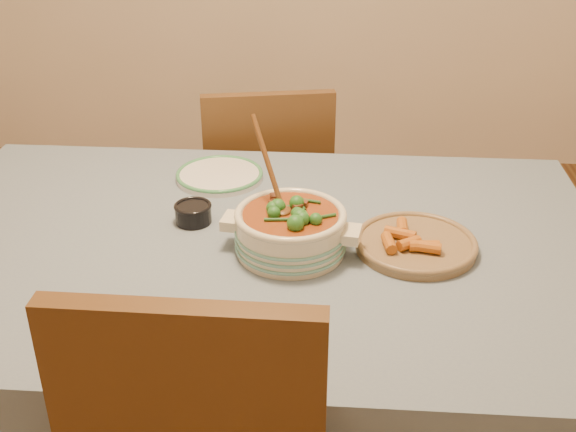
# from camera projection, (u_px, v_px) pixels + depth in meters

# --- Properties ---
(dining_table) EXTENTS (1.68, 1.08, 0.76)m
(dining_table) POSITION_uv_depth(u_px,v_px,m) (256.00, 274.00, 1.75)
(dining_table) COLOR brown
(dining_table) RESTS_ON floor
(stew_casserole) EXTENTS (0.33, 0.28, 0.30)m
(stew_casserole) POSITION_uv_depth(u_px,v_px,m) (290.00, 227.00, 1.64)
(stew_casserole) COLOR beige
(stew_casserole) RESTS_ON dining_table
(white_plate) EXTENTS (0.26, 0.26, 0.02)m
(white_plate) POSITION_uv_depth(u_px,v_px,m) (220.00, 175.00, 2.01)
(white_plate) COLOR silver
(white_plate) RESTS_ON dining_table
(condiment_bowl) EXTENTS (0.10, 0.10, 0.05)m
(condiment_bowl) POSITION_uv_depth(u_px,v_px,m) (193.00, 212.00, 1.78)
(condiment_bowl) COLOR black
(condiment_bowl) RESTS_ON dining_table
(fried_plate) EXTENTS (0.37, 0.37, 0.05)m
(fried_plate) POSITION_uv_depth(u_px,v_px,m) (416.00, 242.00, 1.67)
(fried_plate) COLOR #86684A
(fried_plate) RESTS_ON dining_table
(chair_far) EXTENTS (0.49, 0.49, 0.90)m
(chair_far) POSITION_uv_depth(u_px,v_px,m) (267.00, 191.00, 2.50)
(chair_far) COLOR #56351A
(chair_far) RESTS_ON floor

